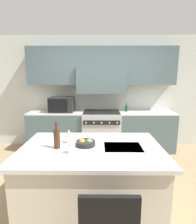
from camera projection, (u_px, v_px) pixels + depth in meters
ground_plane at (102, 191)px, 2.67m from camera, size 10.00×10.00×0.00m
back_cabinetry at (101, 83)px, 4.22m from camera, size 10.00×0.46×2.70m
back_counter at (101, 131)px, 4.19m from camera, size 3.39×0.62×0.93m
range_stove at (101, 131)px, 4.17m from camera, size 0.87×0.70×0.94m
microwave at (62, 104)px, 4.07m from camera, size 0.55×0.44×0.35m
kitchen_island at (92, 181)px, 2.15m from camera, size 1.66×1.09×0.90m
wine_bottle at (57, 138)px, 2.00m from camera, size 0.07×0.07×0.31m
wine_glass_near at (71, 143)px, 1.87m from camera, size 0.08×0.08×0.17m
wine_glass_far at (69, 134)px, 2.17m from camera, size 0.08×0.08×0.17m
fruit_bowl at (86, 143)px, 2.10m from camera, size 0.24×0.24×0.09m
oil_bottle_on_counter at (126, 108)px, 4.13m from camera, size 0.06×0.06×0.20m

